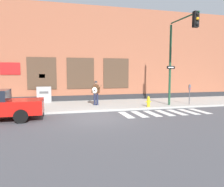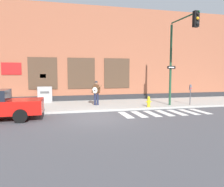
{
  "view_description": "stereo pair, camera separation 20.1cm",
  "coord_description": "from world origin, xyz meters",
  "px_view_note": "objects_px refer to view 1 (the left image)",
  "views": [
    {
      "loc": [
        -1.99,
        -11.12,
        2.37
      ],
      "look_at": [
        1.44,
        2.01,
        1.08
      ],
      "focal_mm": 35.0,
      "sensor_mm": 36.0,
      "label": 1
    },
    {
      "loc": [
        -1.79,
        -11.17,
        2.37
      ],
      "look_at": [
        1.44,
        2.01,
        1.08
      ],
      "focal_mm": 35.0,
      "sensor_mm": 36.0,
      "label": 2
    }
  ],
  "objects_px": {
    "traffic_light": "(179,47)",
    "fire_hydrant": "(148,102)",
    "busker": "(96,91)",
    "parking_meter": "(190,91)",
    "utility_box": "(44,95)"
  },
  "relations": [
    {
      "from": "traffic_light",
      "to": "fire_hydrant",
      "type": "height_order",
      "value": "traffic_light"
    },
    {
      "from": "traffic_light",
      "to": "utility_box",
      "type": "xyz_separation_m",
      "value": [
        -8.52,
        4.62,
        -3.28
      ]
    },
    {
      "from": "parking_meter",
      "to": "fire_hydrant",
      "type": "xyz_separation_m",
      "value": [
        -3.23,
        -0.24,
        -0.6
      ]
    },
    {
      "from": "utility_box",
      "to": "fire_hydrant",
      "type": "xyz_separation_m",
      "value": [
        6.75,
        -3.97,
        -0.25
      ]
    },
    {
      "from": "fire_hydrant",
      "to": "busker",
      "type": "bearing_deg",
      "value": 153.69
    },
    {
      "from": "busker",
      "to": "parking_meter",
      "type": "distance_m",
      "value": 6.6
    },
    {
      "from": "busker",
      "to": "traffic_light",
      "type": "bearing_deg",
      "value": -24.23
    },
    {
      "from": "utility_box",
      "to": "busker",
      "type": "bearing_deg",
      "value": -33.97
    },
    {
      "from": "traffic_light",
      "to": "parking_meter",
      "type": "xyz_separation_m",
      "value": [
        1.47,
        0.9,
        -2.93
      ]
    },
    {
      "from": "busker",
      "to": "parking_meter",
      "type": "xyz_separation_m",
      "value": [
        6.46,
        -1.35,
        -0.01
      ]
    },
    {
      "from": "busker",
      "to": "utility_box",
      "type": "height_order",
      "value": "busker"
    },
    {
      "from": "busker",
      "to": "fire_hydrant",
      "type": "relative_size",
      "value": 2.39
    },
    {
      "from": "traffic_light",
      "to": "fire_hydrant",
      "type": "relative_size",
      "value": 8.07
    },
    {
      "from": "busker",
      "to": "utility_box",
      "type": "relative_size",
      "value": 1.41
    },
    {
      "from": "utility_box",
      "to": "traffic_light",
      "type": "bearing_deg",
      "value": -28.48
    }
  ]
}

